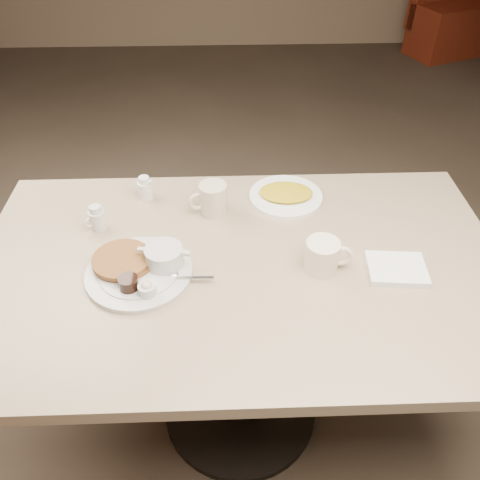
{
  "coord_description": "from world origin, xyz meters",
  "views": [
    {
      "loc": [
        -0.04,
        -1.02,
        1.7
      ],
      "look_at": [
        0.0,
        0.02,
        0.82
      ],
      "focal_mm": 37.03,
      "sensor_mm": 36.0,
      "label": 1
    }
  ],
  "objects_px": {
    "coffee_mug_near": "(323,255)",
    "creamer_left": "(97,218)",
    "main_plate": "(141,267)",
    "hash_plate": "(286,195)",
    "coffee_mug_far": "(212,199)",
    "diner_table": "(240,305)",
    "booth_back_right": "(474,6)",
    "creamer_right": "(145,188)"
  },
  "relations": [
    {
      "from": "coffee_mug_near",
      "to": "creamer_left",
      "type": "relative_size",
      "value": 1.68
    },
    {
      "from": "main_plate",
      "to": "hash_plate",
      "type": "relative_size",
      "value": 1.46
    },
    {
      "from": "coffee_mug_near",
      "to": "coffee_mug_far",
      "type": "xyz_separation_m",
      "value": [
        -0.3,
        0.27,
        0.0
      ]
    },
    {
      "from": "diner_table",
      "to": "booth_back_right",
      "type": "distance_m",
      "value": 4.37
    },
    {
      "from": "coffee_mug_far",
      "to": "diner_table",
      "type": "bearing_deg",
      "value": -72.19
    },
    {
      "from": "main_plate",
      "to": "hash_plate",
      "type": "bearing_deg",
      "value": 37.91
    },
    {
      "from": "hash_plate",
      "to": "booth_back_right",
      "type": "bearing_deg",
      "value": 58.28
    },
    {
      "from": "diner_table",
      "to": "booth_back_right",
      "type": "bearing_deg",
      "value": 58.62
    },
    {
      "from": "creamer_left",
      "to": "coffee_mug_far",
      "type": "bearing_deg",
      "value": 11.25
    },
    {
      "from": "coffee_mug_near",
      "to": "creamer_right",
      "type": "bearing_deg",
      "value": 145.9
    },
    {
      "from": "coffee_mug_near",
      "to": "creamer_right",
      "type": "relative_size",
      "value": 1.68
    },
    {
      "from": "coffee_mug_far",
      "to": "creamer_left",
      "type": "xyz_separation_m",
      "value": [
        -0.35,
        -0.07,
        -0.01
      ]
    },
    {
      "from": "creamer_right",
      "to": "coffee_mug_far",
      "type": "bearing_deg",
      "value": -21.2
    },
    {
      "from": "diner_table",
      "to": "creamer_right",
      "type": "relative_size",
      "value": 18.75
    },
    {
      "from": "creamer_right",
      "to": "booth_back_right",
      "type": "height_order",
      "value": "booth_back_right"
    },
    {
      "from": "main_plate",
      "to": "coffee_mug_near",
      "type": "relative_size",
      "value": 2.76
    },
    {
      "from": "coffee_mug_far",
      "to": "creamer_left",
      "type": "distance_m",
      "value": 0.35
    },
    {
      "from": "main_plate",
      "to": "coffee_mug_far",
      "type": "height_order",
      "value": "coffee_mug_far"
    },
    {
      "from": "diner_table",
      "to": "coffee_mug_near",
      "type": "height_order",
      "value": "coffee_mug_near"
    },
    {
      "from": "coffee_mug_far",
      "to": "booth_back_right",
      "type": "distance_m",
      "value": 4.22
    },
    {
      "from": "main_plate",
      "to": "coffee_mug_far",
      "type": "xyz_separation_m",
      "value": [
        0.19,
        0.27,
        0.03
      ]
    },
    {
      "from": "coffee_mug_far",
      "to": "hash_plate",
      "type": "height_order",
      "value": "coffee_mug_far"
    },
    {
      "from": "main_plate",
      "to": "creamer_left",
      "type": "bearing_deg",
      "value": 127.4
    },
    {
      "from": "coffee_mug_far",
      "to": "creamer_right",
      "type": "height_order",
      "value": "coffee_mug_far"
    },
    {
      "from": "coffee_mug_near",
      "to": "coffee_mug_far",
      "type": "distance_m",
      "value": 0.41
    },
    {
      "from": "coffee_mug_near",
      "to": "creamer_right",
      "type": "xyz_separation_m",
      "value": [
        -0.52,
        0.35,
        -0.01
      ]
    },
    {
      "from": "diner_table",
      "to": "hash_plate",
      "type": "height_order",
      "value": "hash_plate"
    },
    {
      "from": "diner_table",
      "to": "coffee_mug_near",
      "type": "xyz_separation_m",
      "value": [
        0.23,
        -0.02,
        0.22
      ]
    },
    {
      "from": "hash_plate",
      "to": "booth_back_right",
      "type": "distance_m",
      "value": 4.04
    },
    {
      "from": "creamer_left",
      "to": "creamer_right",
      "type": "relative_size",
      "value": 1.0
    },
    {
      "from": "hash_plate",
      "to": "creamer_left",
      "type": "bearing_deg",
      "value": -167.23
    },
    {
      "from": "hash_plate",
      "to": "diner_table",
      "type": "bearing_deg",
      "value": -117.45
    },
    {
      "from": "hash_plate",
      "to": "coffee_mug_near",
      "type": "bearing_deg",
      "value": -78.94
    },
    {
      "from": "coffee_mug_near",
      "to": "coffee_mug_far",
      "type": "bearing_deg",
      "value": 138.46
    },
    {
      "from": "creamer_right",
      "to": "hash_plate",
      "type": "distance_m",
      "value": 0.46
    },
    {
      "from": "diner_table",
      "to": "main_plate",
      "type": "distance_m",
      "value": 0.33
    },
    {
      "from": "main_plate",
      "to": "hash_plate",
      "type": "distance_m",
      "value": 0.55
    },
    {
      "from": "diner_table",
      "to": "creamer_right",
      "type": "distance_m",
      "value": 0.49
    },
    {
      "from": "coffee_mug_far",
      "to": "hash_plate",
      "type": "distance_m",
      "value": 0.25
    },
    {
      "from": "main_plate",
      "to": "creamer_right",
      "type": "height_order",
      "value": "creamer_right"
    },
    {
      "from": "main_plate",
      "to": "creamer_left",
      "type": "distance_m",
      "value": 0.26
    },
    {
      "from": "creamer_left",
      "to": "hash_plate",
      "type": "height_order",
      "value": "creamer_left"
    }
  ]
}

